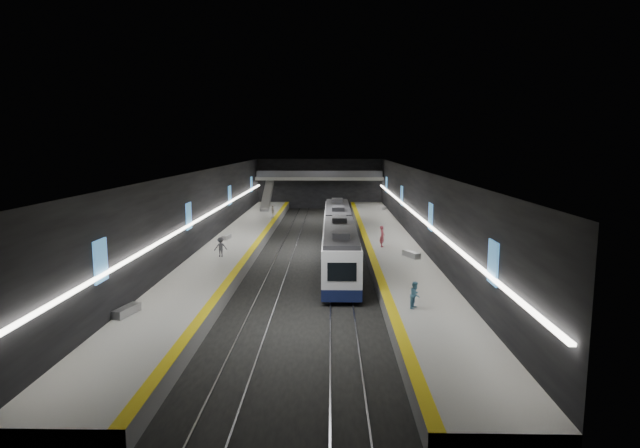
{
  "coord_description": "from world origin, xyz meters",
  "views": [
    {
      "loc": [
        1.78,
        -51.32,
        10.39
      ],
      "look_at": [
        0.67,
        3.1,
        2.2
      ],
      "focal_mm": 30.0,
      "sensor_mm": 36.0,
      "label": 1
    }
  ],
  "objects_px": {
    "train": "(339,234)",
    "bench_left_near": "(127,311)",
    "escalator": "(267,196)",
    "passenger_right_b": "(415,295)",
    "passenger_right_a": "(382,237)",
    "bench_left_far": "(226,237)",
    "bench_right_far": "(384,208)",
    "bench_right_near": "(411,254)",
    "passenger_left_b": "(221,247)",
    "passenger_left_a": "(273,212)"
  },
  "relations": [
    {
      "from": "bench_left_near",
      "to": "passenger_left_b",
      "type": "height_order",
      "value": "passenger_left_b"
    },
    {
      "from": "passenger_left_b",
      "to": "bench_left_far",
      "type": "bearing_deg",
      "value": -102.0
    },
    {
      "from": "escalator",
      "to": "passenger_left_b",
      "type": "distance_m",
      "value": 33.65
    },
    {
      "from": "bench_right_near",
      "to": "passenger_right_b",
      "type": "bearing_deg",
      "value": -120.68
    },
    {
      "from": "bench_right_far",
      "to": "passenger_left_a",
      "type": "bearing_deg",
      "value": -137.54
    },
    {
      "from": "bench_right_near",
      "to": "bench_right_far",
      "type": "distance_m",
      "value": 32.8
    },
    {
      "from": "passenger_right_b",
      "to": "train",
      "type": "bearing_deg",
      "value": 39.5
    },
    {
      "from": "train",
      "to": "passenger_right_a",
      "type": "relative_size",
      "value": 15.33
    },
    {
      "from": "bench_left_far",
      "to": "passenger_right_a",
      "type": "bearing_deg",
      "value": -7.29
    },
    {
      "from": "passenger_left_a",
      "to": "passenger_left_b",
      "type": "distance_m",
      "value": 23.54
    },
    {
      "from": "bench_left_near",
      "to": "bench_right_near",
      "type": "height_order",
      "value": "bench_right_near"
    },
    {
      "from": "bench_right_near",
      "to": "passenger_right_b",
      "type": "height_order",
      "value": "passenger_right_b"
    },
    {
      "from": "bench_left_near",
      "to": "passenger_right_a",
      "type": "xyz_separation_m",
      "value": [
        15.99,
        20.01,
        0.74
      ]
    },
    {
      "from": "passenger_left_a",
      "to": "passenger_left_b",
      "type": "xyz_separation_m",
      "value": [
        -1.84,
        -23.47,
        -0.0
      ]
    },
    {
      "from": "passenger_left_b",
      "to": "bench_right_far",
      "type": "bearing_deg",
      "value": -137.06
    },
    {
      "from": "escalator",
      "to": "bench_left_far",
      "type": "xyz_separation_m",
      "value": [
        -1.1,
        -25.18,
        -1.69
      ]
    },
    {
      "from": "escalator",
      "to": "passenger_right_b",
      "type": "xyz_separation_m",
      "value": [
        14.14,
        -47.53,
        -1.11
      ]
    },
    {
      "from": "bench_left_far",
      "to": "passenger_right_b",
      "type": "relative_size",
      "value": 1.08
    },
    {
      "from": "bench_right_far",
      "to": "passenger_right_a",
      "type": "distance_m",
      "value": 28.54
    },
    {
      "from": "bench_left_far",
      "to": "passenger_left_b",
      "type": "xyz_separation_m",
      "value": [
        1.17,
        -8.45,
        0.62
      ]
    },
    {
      "from": "bench_right_near",
      "to": "passenger_right_b",
      "type": "xyz_separation_m",
      "value": [
        -1.88,
        -14.06,
        0.54
      ]
    },
    {
      "from": "bench_left_far",
      "to": "passenger_right_a",
      "type": "height_order",
      "value": "passenger_right_a"
    },
    {
      "from": "bench_left_near",
      "to": "bench_right_far",
      "type": "relative_size",
      "value": 1.22
    },
    {
      "from": "passenger_right_b",
      "to": "passenger_left_b",
      "type": "relative_size",
      "value": 0.96
    },
    {
      "from": "bench_right_far",
      "to": "passenger_right_b",
      "type": "relative_size",
      "value": 1.03
    },
    {
      "from": "bench_left_far",
      "to": "passenger_right_b",
      "type": "distance_m",
      "value": 27.06
    },
    {
      "from": "bench_left_far",
      "to": "bench_left_near",
      "type": "bearing_deg",
      "value": -85.03
    },
    {
      "from": "escalator",
      "to": "passenger_right_b",
      "type": "height_order",
      "value": "escalator"
    },
    {
      "from": "passenger_left_a",
      "to": "bench_right_far",
      "type": "bearing_deg",
      "value": 108.75
    },
    {
      "from": "passenger_right_b",
      "to": "bench_right_far",
      "type": "bearing_deg",
      "value": 23.23
    },
    {
      "from": "bench_left_near",
      "to": "bench_right_far",
      "type": "height_order",
      "value": "bench_left_near"
    },
    {
      "from": "train",
      "to": "passenger_right_b",
      "type": "height_order",
      "value": "train"
    },
    {
      "from": "train",
      "to": "passenger_right_a",
      "type": "distance_m",
      "value": 4.01
    },
    {
      "from": "bench_left_far",
      "to": "passenger_left_a",
      "type": "height_order",
      "value": "passenger_left_a"
    },
    {
      "from": "passenger_right_b",
      "to": "passenger_right_a",
      "type": "bearing_deg",
      "value": 27.18
    },
    {
      "from": "passenger_right_a",
      "to": "bench_right_far",
      "type": "bearing_deg",
      "value": 3.37
    },
    {
      "from": "passenger_right_b",
      "to": "passenger_left_a",
      "type": "bearing_deg",
      "value": 44.84
    },
    {
      "from": "train",
      "to": "passenger_right_b",
      "type": "bearing_deg",
      "value": -77.21
    },
    {
      "from": "bench_left_far",
      "to": "passenger_right_b",
      "type": "height_order",
      "value": "passenger_right_b"
    },
    {
      "from": "train",
      "to": "passenger_left_b",
      "type": "bearing_deg",
      "value": -156.34
    },
    {
      "from": "bench_left_near",
      "to": "passenger_left_a",
      "type": "distance_m",
      "value": 39.11
    },
    {
      "from": "train",
      "to": "bench_left_near",
      "type": "relative_size",
      "value": 15.2
    },
    {
      "from": "bench_left_far",
      "to": "bench_right_far",
      "type": "bearing_deg",
      "value": 60.67
    },
    {
      "from": "bench_right_near",
      "to": "passenger_right_a",
      "type": "bearing_deg",
      "value": 91.61
    },
    {
      "from": "train",
      "to": "bench_right_near",
      "type": "bearing_deg",
      "value": -34.86
    },
    {
      "from": "bench_left_far",
      "to": "escalator",
      "type": "bearing_deg",
      "value": 94.63
    },
    {
      "from": "train",
      "to": "passenger_right_a",
      "type": "height_order",
      "value": "train"
    },
    {
      "from": "passenger_left_b",
      "to": "passenger_right_b",
      "type": "bearing_deg",
      "value": 115.5
    },
    {
      "from": "passenger_left_b",
      "to": "bench_right_near",
      "type": "bearing_deg",
      "value": 160.71
    },
    {
      "from": "train",
      "to": "bench_left_near",
      "type": "height_order",
      "value": "train"
    }
  ]
}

